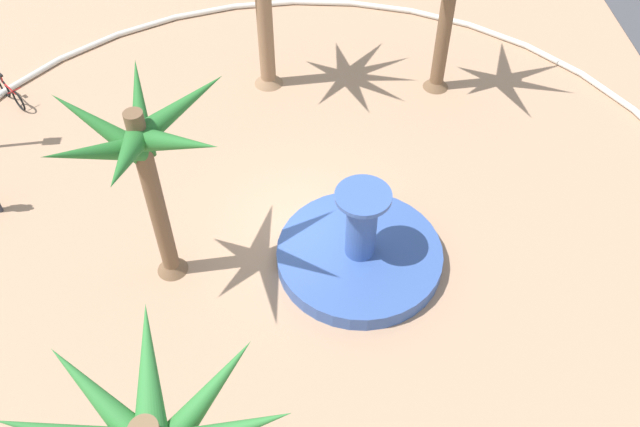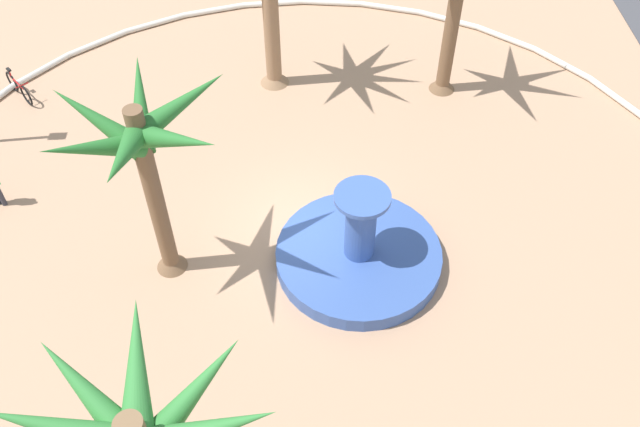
{
  "view_description": "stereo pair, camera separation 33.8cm",
  "coord_description": "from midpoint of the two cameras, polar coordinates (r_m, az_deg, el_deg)",
  "views": [
    {
      "loc": [
        12.18,
        -0.18,
        13.88
      ],
      "look_at": [
        0.36,
        0.42,
        1.0
      ],
      "focal_mm": 38.03,
      "sensor_mm": 36.0,
      "label": 1
    },
    {
      "loc": [
        12.19,
        0.16,
        13.88
      ],
      "look_at": [
        0.36,
        0.42,
        1.0
      ],
      "focal_mm": 38.03,
      "sensor_mm": 36.0,
      "label": 2
    }
  ],
  "objects": [
    {
      "name": "plaza_curb",
      "position": [
        18.39,
        -0.8,
        -1.11
      ],
      "size": [
        23.58,
        23.58,
        0.2
      ],
      "primitive_type": "torus",
      "color": "silver",
      "rests_on": "ground"
    },
    {
      "name": "fountain",
      "position": [
        17.5,
        3.83,
        -3.41
      ],
      "size": [
        4.28,
        4.28,
        2.51
      ],
      "color": "#38569E",
      "rests_on": "ground"
    },
    {
      "name": "palm_tree_near_fountain",
      "position": [
        15.06,
        -14.18,
        5.24
      ],
      "size": [
        4.29,
        4.04,
        5.42
      ],
      "color": "brown",
      "rests_on": "ground"
    },
    {
      "name": "ground_plane",
      "position": [
        18.47,
        -0.8,
        -1.32
      ],
      "size": [
        80.0,
        80.0,
        0.0
      ],
      "primitive_type": "plane",
      "color": "tan"
    },
    {
      "name": "bicycle_red_frame",
      "position": [
        24.49,
        -23.65,
        9.67
      ],
      "size": [
        1.33,
        1.19,
        0.94
      ],
      "color": "black",
      "rests_on": "ground"
    }
  ]
}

